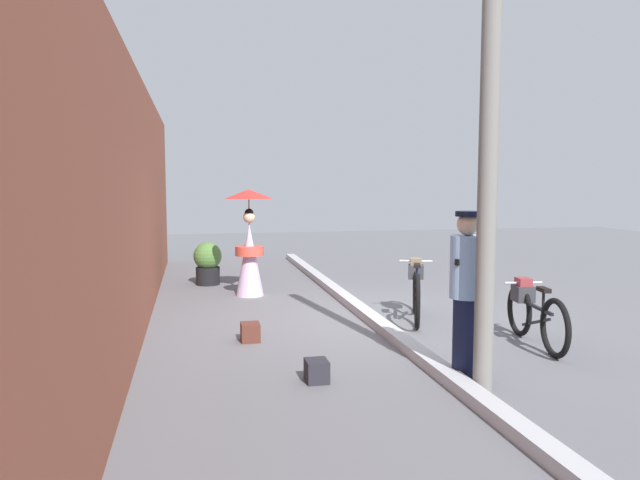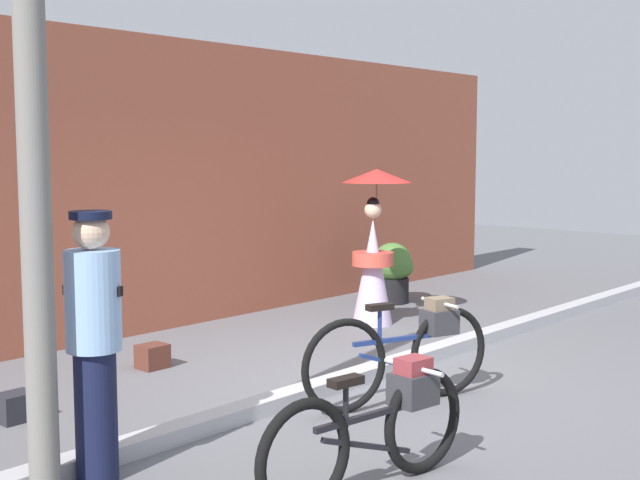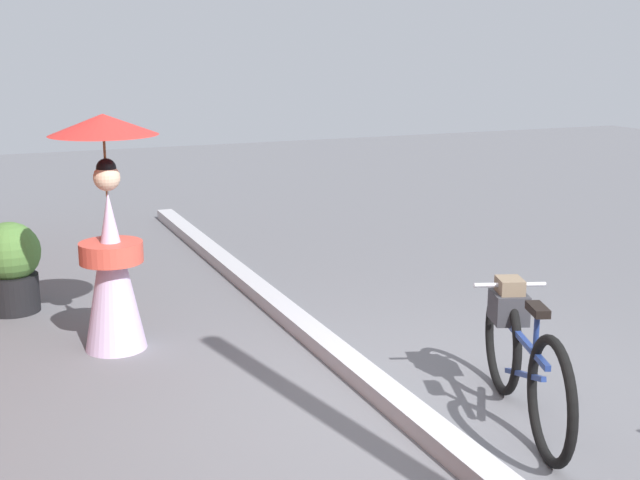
# 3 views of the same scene
# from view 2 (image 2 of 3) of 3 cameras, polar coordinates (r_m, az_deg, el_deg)

# --- Properties ---
(ground_plane) EXTENTS (30.00, 30.00, 0.00)m
(ground_plane) POSITION_cam_2_polar(r_m,az_deg,el_deg) (7.51, 2.38, -9.74)
(ground_plane) COLOR slate
(building_wall) EXTENTS (14.00, 0.40, 3.33)m
(building_wall) POSITION_cam_2_polar(r_m,az_deg,el_deg) (9.64, -12.76, 3.65)
(building_wall) COLOR brown
(building_wall) RESTS_ON ground_plane
(sidewalk_curb) EXTENTS (14.00, 0.20, 0.12)m
(sidewalk_curb) POSITION_cam_2_polar(r_m,az_deg,el_deg) (7.49, 2.38, -9.30)
(sidewalk_curb) COLOR #B2B2B7
(sidewalk_curb) RESTS_ON ground_plane
(bicycle_near_officer) EXTENTS (1.68, 0.69, 0.84)m
(bicycle_near_officer) POSITION_cam_2_polar(r_m,az_deg,el_deg) (6.87, 5.86, -7.45)
(bicycle_near_officer) COLOR black
(bicycle_near_officer) RESTS_ON ground_plane
(bicycle_far_side) EXTENTS (1.66, 0.48, 0.76)m
(bicycle_far_side) POSITION_cam_2_polar(r_m,az_deg,el_deg) (5.17, 3.88, -12.48)
(bicycle_far_side) COLOR black
(bicycle_far_side) RESTS_ON ground_plane
(person_officer) EXTENTS (0.34, 0.35, 1.68)m
(person_officer) POSITION_cam_2_polar(r_m,az_deg,el_deg) (5.35, -15.13, -6.49)
(person_officer) COLOR #141938
(person_officer) RESTS_ON ground_plane
(person_with_parasol) EXTENTS (0.83, 0.83, 1.84)m
(person_with_parasol) POSITION_cam_2_polar(r_m,az_deg,el_deg) (9.90, 3.67, -0.38)
(person_with_parasol) COLOR silver
(person_with_parasol) RESTS_ON ground_plane
(potted_plant_by_door) EXTENTS (0.55, 0.53, 0.82)m
(potted_plant_by_door) POSITION_cam_2_polar(r_m,az_deg,el_deg) (11.40, 5.01, -2.09)
(potted_plant_by_door) COLOR black
(potted_plant_by_door) RESTS_ON ground_plane
(backpack_on_pavement) EXTENTS (0.26, 0.22, 0.22)m
(backpack_on_pavement) POSITION_cam_2_polar(r_m,az_deg,el_deg) (6.88, -20.01, -10.60)
(backpack_on_pavement) COLOR #26262D
(backpack_on_pavement) RESTS_ON ground_plane
(backpack_spare) EXTENTS (0.27, 0.23, 0.23)m
(backpack_spare) POSITION_cam_2_polar(r_m,az_deg,el_deg) (8.14, -11.31, -7.74)
(backpack_spare) COLOR #592D23
(backpack_spare) RESTS_ON ground_plane
(utility_pole) EXTENTS (0.18, 0.18, 4.80)m
(utility_pole) POSITION_cam_2_polar(r_m,az_deg,el_deg) (5.05, -19.07, 9.82)
(utility_pole) COLOR slate
(utility_pole) RESTS_ON ground_plane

